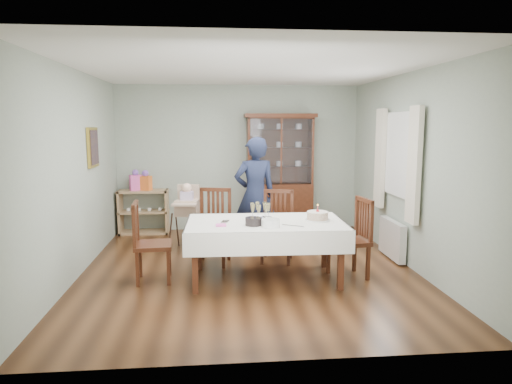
{
  "coord_description": "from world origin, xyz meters",
  "views": [
    {
      "loc": [
        -0.46,
        -6.07,
        1.99
      ],
      "look_at": [
        0.12,
        0.2,
        1.05
      ],
      "focal_mm": 32.0,
      "sensor_mm": 36.0,
      "label": 1
    }
  ],
  "objects": [
    {
      "name": "radiator",
      "position": [
        2.16,
        0.3,
        0.3
      ],
      "size": [
        0.1,
        0.8,
        0.55
      ],
      "primitive_type": "cube",
      "color": "white",
      "rests_on": "floor"
    },
    {
      "name": "cutlery",
      "position": [
        -0.36,
        -0.4,
        0.77
      ],
      "size": [
        0.14,
        0.18,
        0.01
      ],
      "primitive_type": null,
      "rotation": [
        0.0,
        0.0,
        -0.24
      ],
      "color": "silver",
      "rests_on": "dining_table"
    },
    {
      "name": "high_chair",
      "position": [
        -0.89,
        1.08,
        0.42
      ],
      "size": [
        0.54,
        0.54,
        1.07
      ],
      "rotation": [
        0.0,
        0.0,
        -0.16
      ],
      "color": "black",
      "rests_on": "floor"
    },
    {
      "name": "floor",
      "position": [
        0.0,
        0.0,
        0.0
      ],
      "size": [
        5.0,
        5.0,
        0.0
      ],
      "primitive_type": "plane",
      "color": "#593319",
      "rests_on": "ground"
    },
    {
      "name": "curtain_right",
      "position": [
        2.16,
        0.92,
        1.45
      ],
      "size": [
        0.07,
        0.3,
        1.55
      ],
      "primitive_type": "cube",
      "color": "silver",
      "rests_on": "room_shell"
    },
    {
      "name": "sideboard",
      "position": [
        -1.75,
        2.28,
        0.4
      ],
      "size": [
        0.9,
        0.38,
        0.8
      ],
      "color": "tan",
      "rests_on": "floor"
    },
    {
      "name": "curtain_left",
      "position": [
        2.16,
        -0.32,
        1.45
      ],
      "size": [
        0.07,
        0.3,
        1.55
      ],
      "primitive_type": "cube",
      "color": "silver",
      "rests_on": "room_shell"
    },
    {
      "name": "china_cabinet",
      "position": [
        0.75,
        2.26,
        1.12
      ],
      "size": [
        1.3,
        0.48,
        2.18
      ],
      "color": "#4C2213",
      "rests_on": "floor"
    },
    {
      "name": "woman",
      "position": [
        0.17,
        0.9,
        0.9
      ],
      "size": [
        0.72,
        0.54,
        1.8
      ],
      "primitive_type": "imported",
      "rotation": [
        0.0,
        0.0,
        3.32
      ],
      "color": "black",
      "rests_on": "floor"
    },
    {
      "name": "cake_knife",
      "position": [
        0.49,
        -0.72,
        0.77
      ],
      "size": [
        0.25,
        0.16,
        0.01
      ],
      "primitive_type": "cube",
      "rotation": [
        0.0,
        0.0,
        -0.53
      ],
      "color": "silver",
      "rests_on": "dining_table"
    },
    {
      "name": "room_shell",
      "position": [
        0.0,
        0.53,
        1.7
      ],
      "size": [
        5.0,
        5.0,
        5.0
      ],
      "color": "#9EAA99",
      "rests_on": "floor"
    },
    {
      "name": "plate_stack_white",
      "position": [
        0.21,
        -0.73,
        0.81
      ],
      "size": [
        0.24,
        0.24,
        0.09
      ],
      "primitive_type": "cylinder",
      "rotation": [
        0.0,
        0.0,
        -0.07
      ],
      "color": "white",
      "rests_on": "dining_table"
    },
    {
      "name": "chair_end_right",
      "position": [
        1.29,
        -0.43,
        0.31
      ],
      "size": [
        0.53,
        0.53,
        1.04
      ],
      "rotation": [
        0.0,
        0.0,
        -1.41
      ],
      "color": "#4C2213",
      "rests_on": "floor"
    },
    {
      "name": "chair_end_left",
      "position": [
        -1.26,
        -0.37,
        0.3
      ],
      "size": [
        0.49,
        0.49,
        1.02
      ],
      "rotation": [
        0.0,
        0.0,
        1.63
      ],
      "color": "#4C2213",
      "rests_on": "floor"
    },
    {
      "name": "champagne_tray",
      "position": [
        0.13,
        -0.32,
        0.82
      ],
      "size": [
        0.36,
        0.36,
        0.22
      ],
      "color": "silver",
      "rests_on": "dining_table"
    },
    {
      "name": "gift_bag_orange",
      "position": [
        -1.7,
        2.26,
        0.96
      ],
      "size": [
        0.24,
        0.2,
        0.37
      ],
      "color": "orange",
      "rests_on": "sideboard"
    },
    {
      "name": "birthday_cake",
      "position": [
        0.86,
        -0.43,
        0.82
      ],
      "size": [
        0.31,
        0.31,
        0.21
      ],
      "color": "white",
      "rests_on": "dining_table"
    },
    {
      "name": "chair_far_right",
      "position": [
        0.44,
        0.35,
        0.31
      ],
      "size": [
        0.56,
        0.56,
        1.03
      ],
      "rotation": [
        0.0,
        0.0,
        -0.25
      ],
      "color": "#4C2213",
      "rests_on": "floor"
    },
    {
      "name": "dining_table",
      "position": [
        0.18,
        -0.43,
        0.38
      ],
      "size": [
        2.02,
        1.19,
        0.76
      ],
      "rotation": [
        0.0,
        0.0,
        -0.02
      ],
      "color": "#4C2213",
      "rests_on": "floor"
    },
    {
      "name": "gift_bag_pink",
      "position": [
        -1.87,
        2.26,
        0.97
      ],
      "size": [
        0.24,
        0.2,
        0.38
      ],
      "color": "#F158B4",
      "rests_on": "sideboard"
    },
    {
      "name": "napkin_stack",
      "position": [
        -0.38,
        -0.63,
        0.77
      ],
      "size": [
        0.13,
        0.13,
        0.02
      ],
      "primitive_type": "cube",
      "rotation": [
        0.0,
        0.0,
        0.03
      ],
      "color": "#F158B4",
      "rests_on": "dining_table"
    },
    {
      "name": "plate_stack_dark",
      "position": [
        0.01,
        -0.63,
        0.81
      ],
      "size": [
        0.27,
        0.27,
        0.1
      ],
      "primitive_type": "cylinder",
      "rotation": [
        0.0,
        0.0,
        0.42
      ],
      "color": "black",
      "rests_on": "dining_table"
    },
    {
      "name": "picture_frame",
      "position": [
        -2.22,
        0.8,
        1.65
      ],
      "size": [
        0.04,
        0.48,
        0.58
      ],
      "primitive_type": "cube",
      "color": "gold",
      "rests_on": "room_shell"
    },
    {
      "name": "chair_far_left",
      "position": [
        -0.49,
        0.32,
        0.32
      ],
      "size": [
        0.57,
        0.57,
        1.07
      ],
      "rotation": [
        0.0,
        0.0,
        -0.22
      ],
      "color": "#4C2213",
      "rests_on": "floor"
    },
    {
      "name": "window",
      "position": [
        2.22,
        0.3,
        1.55
      ],
      "size": [
        0.04,
        1.02,
        1.22
      ],
      "primitive_type": "cube",
      "color": "white",
      "rests_on": "room_shell"
    }
  ]
}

